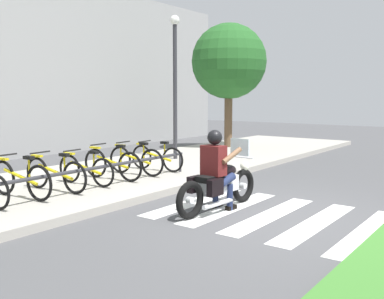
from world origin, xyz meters
The scene contains 18 objects.
ground_plane centered at (0.00, 0.00, 0.00)m, with size 48.00×48.00×0.00m, color #4C4C4F.
sidewalk centered at (0.00, 4.53, 0.07)m, with size 24.00×4.40×0.15m, color #A8A399.
crosswalk_stripe_0 centered at (0.00, -1.60, 0.00)m, with size 2.80×0.40×0.01m, color white.
crosswalk_stripe_1 centered at (0.00, -0.80, 0.00)m, with size 2.80×0.40×0.01m, color white.
crosswalk_stripe_2 centered at (0.00, 0.00, 0.00)m, with size 2.80×0.40×0.01m, color white.
crosswalk_stripe_3 centered at (0.00, 0.80, 0.00)m, with size 2.80×0.40×0.01m, color white.
crosswalk_stripe_4 centered at (0.00, 1.60, 0.00)m, with size 2.80×0.40×0.01m, color white.
motorcycle centered at (-0.23, 0.90, 0.46)m, with size 2.19×0.67×1.23m.
rider centered at (-0.31, 0.91, 0.83)m, with size 0.65×0.56×1.44m.
bicycle_1 centered at (-2.19, 3.95, 0.51)m, with size 0.48×1.67×0.80m.
bicycle_2 centered at (-1.44, 3.95, 0.50)m, with size 0.48×1.70×0.77m.
bicycle_3 centered at (-0.69, 3.95, 0.49)m, with size 0.48×1.57×0.74m.
bicycle_4 centered at (0.07, 3.95, 0.51)m, with size 0.48×1.68×0.80m.
bicycle_5 centered at (0.82, 3.95, 0.51)m, with size 0.48×1.61×0.79m.
bicycle_6 centered at (1.57, 3.95, 0.49)m, with size 0.48×1.57×0.75m.
bike_rack centered at (-0.69, 3.40, 0.57)m, with size 5.12×0.07×0.49m.
street_lamp centered at (3.53, 4.93, 2.63)m, with size 0.28×0.28×4.34m.
tree_near_rack centered at (7.13, 5.33, 3.25)m, with size 2.72×2.72×4.63m.
Camera 1 is at (-6.67, -3.31, 2.02)m, focal length 41.28 mm.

